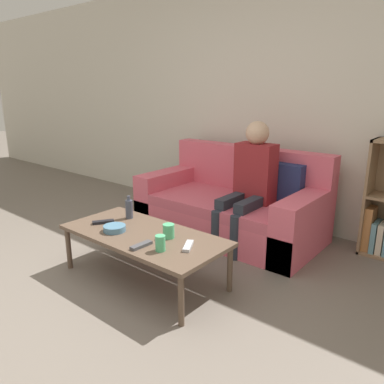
% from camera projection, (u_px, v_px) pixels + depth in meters
% --- Properties ---
extents(ground_plane, '(22.00, 22.00, 0.00)m').
position_uv_depth(ground_plane, '(48.00, 326.00, 2.33)').
color(ground_plane, '#70665B').
extents(wall_back, '(12.00, 0.06, 2.60)m').
position_uv_depth(wall_back, '(265.00, 100.00, 3.92)').
color(wall_back, beige).
rests_on(wall_back, ground_plane).
extents(couch, '(1.79, 0.91, 0.84)m').
position_uv_depth(couch, '(232.00, 207.00, 3.75)').
color(couch, '#DB5B70').
rests_on(couch, ground_plane).
extents(coffee_table, '(1.29, 0.61, 0.38)m').
position_uv_depth(coffee_table, '(144.00, 237.00, 2.81)').
color(coffee_table, brown).
rests_on(coffee_table, ground_plane).
extents(person_adult, '(0.36, 0.63, 1.14)m').
position_uv_depth(person_adult, '(251.00, 176.00, 3.43)').
color(person_adult, '#282D38').
rests_on(person_adult, ground_plane).
extents(cup_near, '(0.07, 0.07, 0.11)m').
position_uv_depth(cup_near, '(160.00, 243.00, 2.49)').
color(cup_near, '#4CB77A').
rests_on(cup_near, coffee_table).
extents(cup_far, '(0.08, 0.08, 0.10)m').
position_uv_depth(cup_far, '(169.00, 231.00, 2.70)').
color(cup_far, '#4CB77A').
rests_on(cup_far, coffee_table).
extents(tv_remote_0, '(0.13, 0.17, 0.02)m').
position_uv_depth(tv_remote_0, '(103.00, 222.00, 3.00)').
color(tv_remote_0, black).
rests_on(tv_remote_0, coffee_table).
extents(tv_remote_1, '(0.12, 0.17, 0.02)m').
position_uv_depth(tv_remote_1, '(188.00, 246.00, 2.55)').
color(tv_remote_1, '#B7B7BC').
rests_on(tv_remote_1, coffee_table).
extents(tv_remote_2, '(0.05, 0.17, 0.02)m').
position_uv_depth(tv_remote_2, '(141.00, 245.00, 2.56)').
color(tv_remote_2, '#47474C').
rests_on(tv_remote_2, coffee_table).
extents(snack_bowl, '(0.17, 0.17, 0.05)m').
position_uv_depth(snack_bowl, '(115.00, 228.00, 2.84)').
color(snack_bowl, teal).
rests_on(snack_bowl, coffee_table).
extents(bottle, '(0.06, 0.06, 0.19)m').
position_uv_depth(bottle, '(129.00, 209.00, 3.10)').
color(bottle, '#424756').
rests_on(bottle, coffee_table).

